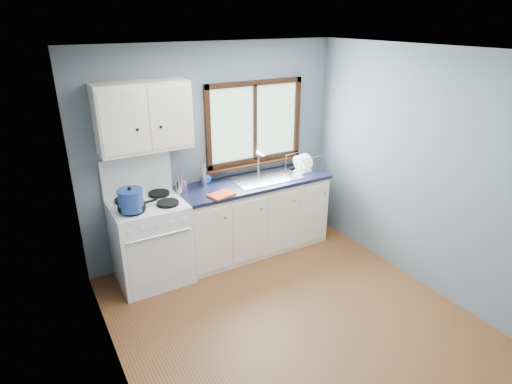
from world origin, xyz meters
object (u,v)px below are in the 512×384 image
sink (266,183)px  skillet (132,206)px  gas_range (150,239)px  base_cabinets (254,219)px  stockpot (131,200)px  utensil_crock (182,185)px  thermos (204,174)px  dish_rack (303,165)px

sink → skillet: 1.68m
gas_range → sink: size_ratio=1.62×
gas_range → base_cabinets: bearing=0.8°
stockpot → utensil_crock: 0.70m
thermos → dish_rack: thermos is taller
gas_range → thermos: size_ratio=4.87×
thermos → stockpot: bearing=-159.7°
gas_range → skillet: size_ratio=3.13×
dish_rack → base_cabinets: bearing=173.0°
sink → thermos: (-0.76, 0.15, 0.20)m
gas_range → stockpot: (-0.20, -0.18, 0.58)m
skillet → base_cabinets: bearing=-3.6°
stockpot → utensil_crock: size_ratio=0.73×
gas_range → sink: bearing=0.7°
skillet → stockpot: stockpot is taller
gas_range → utensil_crock: gas_range is taller
base_cabinets → utensil_crock: utensil_crock is taller
skillet → stockpot: 0.09m
stockpot → utensil_crock: bearing=24.2°
dish_rack → thermos: bearing=165.2°
gas_range → base_cabinets: (1.31, 0.02, -0.08)m
dish_rack → skillet: bearing=175.0°
skillet → dish_rack: 2.26m
base_cabinets → dish_rack: (0.76, 0.05, 0.56)m
sink → thermos: bearing=168.8°
thermos → dish_rack: size_ratio=0.64×
skillet → utensil_crock: size_ratio=1.08×
gas_range → thermos: bearing=12.9°
base_cabinets → sink: bearing=-0.1°
utensil_crock → thermos: (0.29, 0.06, 0.06)m
skillet → utensil_crock: bearing=12.6°
gas_range → dish_rack: (2.07, 0.07, 0.48)m
utensil_crock → gas_range: bearing=-165.9°
skillet → sink: bearing=-4.3°
stockpot → skillet: bearing=66.7°
sink → dish_rack: sink is taller
sink → skillet: sink is taller
base_cabinets → gas_range: bearing=-179.2°
base_cabinets → utensil_crock: bearing=174.1°
utensil_crock → dish_rack: utensil_crock is taller
base_cabinets → skillet: skillet is taller
stockpot → sink: bearing=6.6°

